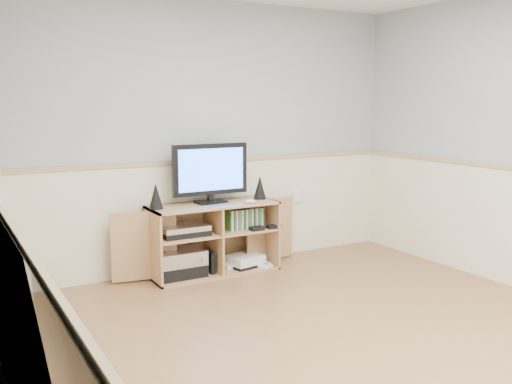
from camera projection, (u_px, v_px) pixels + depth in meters
room at (345, 160)px, 3.51m from camera, size 4.04×4.54×2.54m
media_cabinet at (211, 237)px, 5.29m from camera, size 1.85×0.44×0.65m
monitor at (210, 171)px, 5.19m from camera, size 0.73×0.18×0.55m
speaker_left at (156, 196)px, 4.94m from camera, size 0.12×0.12×0.23m
speaker_right at (260, 187)px, 5.44m from camera, size 0.12×0.12×0.22m
keyboard at (225, 205)px, 5.10m from camera, size 0.31×0.15×0.01m
mouse at (250, 201)px, 5.23m from camera, size 0.11×0.10×0.04m
av_components at (181, 254)px, 5.11m from camera, size 0.51×0.31×0.47m
game_consoles at (243, 261)px, 5.42m from camera, size 0.46×0.32×0.11m
game_cases at (245, 218)px, 5.36m from camera, size 0.36×0.14×0.19m
wall_outlet at (297, 196)px, 5.93m from camera, size 0.12×0.03×0.12m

